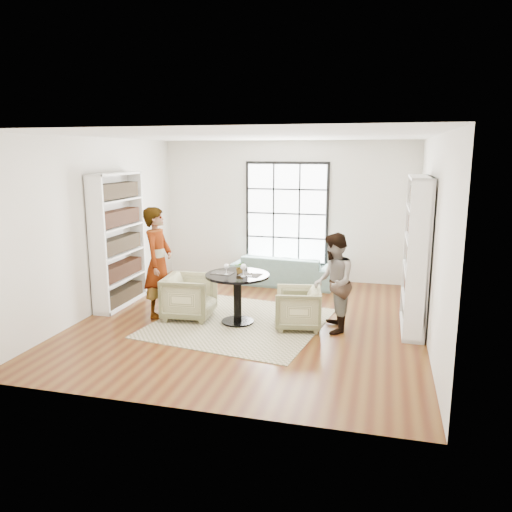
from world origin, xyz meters
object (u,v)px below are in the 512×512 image
(pedestal_table, at_px, (237,288))
(person_left, at_px, (158,262))
(armchair_right, at_px, (298,308))
(armchair_left, at_px, (190,297))
(wine_glass_left, at_px, (226,267))
(flower_centerpiece, at_px, (240,267))
(person_right, at_px, (333,283))
(wine_glass_right, at_px, (243,267))
(sofa, at_px, (284,270))

(pedestal_table, bearing_deg, person_left, 177.83)
(armchair_right, bearing_deg, pedestal_table, -98.53)
(armchair_left, height_order, wine_glass_left, wine_glass_left)
(flower_centerpiece, bearing_deg, armchair_left, -178.81)
(flower_centerpiece, bearing_deg, person_right, -1.99)
(wine_glass_right, xyz_separation_m, flower_centerpiece, (-0.11, 0.20, -0.05))
(armchair_left, distance_m, person_left, 0.79)
(armchair_right, distance_m, flower_centerpiece, 1.14)
(sofa, bearing_deg, wine_glass_right, 92.65)
(pedestal_table, xyz_separation_m, wine_glass_right, (0.14, -0.13, 0.38))
(wine_glass_left, bearing_deg, armchair_right, 4.83)
(armchair_right, height_order, wine_glass_left, wine_glass_left)
(pedestal_table, relative_size, flower_centerpiece, 5.17)
(pedestal_table, bearing_deg, person_right, 0.71)
(wine_glass_left, distance_m, wine_glass_right, 0.30)
(person_right, height_order, wine_glass_right, person_right)
(person_right, relative_size, wine_glass_left, 8.58)
(armchair_right, height_order, person_left, person_left)
(sofa, xyz_separation_m, wine_glass_left, (-0.41, -2.68, 0.64))
(armchair_right, relative_size, person_right, 0.46)
(person_left, bearing_deg, pedestal_table, -95.88)
(person_right, height_order, flower_centerpiece, person_right)
(person_left, distance_m, wine_glass_right, 1.56)
(person_left, relative_size, person_right, 1.20)
(sofa, bearing_deg, wine_glass_left, 86.28)
(person_right, distance_m, wine_glass_right, 1.42)
(wine_glass_left, height_order, flower_centerpiece, flower_centerpiece)
(wine_glass_left, bearing_deg, flower_centerpiece, 38.62)
(armchair_right, height_order, wine_glass_right, wine_glass_right)
(pedestal_table, relative_size, wine_glass_right, 5.01)
(pedestal_table, xyz_separation_m, armchair_right, (0.99, 0.02, -0.27))
(armchair_left, height_order, armchair_right, armchair_left)
(armchair_left, distance_m, armchair_right, 1.85)
(person_right, bearing_deg, armchair_right, -99.01)
(pedestal_table, distance_m, sofa, 2.63)
(person_left, xyz_separation_m, person_right, (2.95, -0.03, -0.16))
(person_left, relative_size, flower_centerpiece, 9.30)
(person_left, distance_m, person_right, 2.95)
(sofa, distance_m, armchair_left, 2.78)
(armchair_right, bearing_deg, person_right, 80.36)
(armchair_left, xyz_separation_m, armchair_right, (1.85, -0.03, -0.04))
(sofa, relative_size, wine_glass_right, 10.41)
(armchair_left, bearing_deg, sofa, -28.33)
(flower_centerpiece, bearing_deg, wine_glass_right, -60.95)
(pedestal_table, relative_size, armchair_right, 1.44)
(armchair_right, xyz_separation_m, flower_centerpiece, (-0.96, 0.05, 0.60))
(wine_glass_left, xyz_separation_m, wine_glass_right, (0.30, -0.05, 0.02))
(pedestal_table, height_order, person_right, person_right)
(armchair_right, xyz_separation_m, wine_glass_left, (-1.15, -0.10, 0.63))
(wine_glass_right, bearing_deg, wine_glass_left, 170.26)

